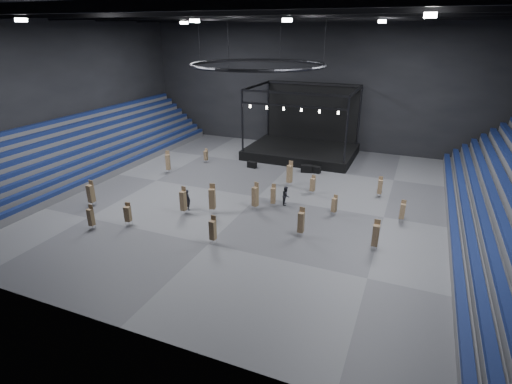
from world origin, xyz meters
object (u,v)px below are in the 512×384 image
at_px(chair_stack_10, 334,205).
at_px(crew_member, 286,196).
at_px(stage, 303,144).
at_px(chair_stack_1, 376,235).
at_px(chair_stack_2, 402,211).
at_px(flight_case_left, 252,165).
at_px(chair_stack_16, 290,173).
at_px(chair_stack_3, 213,230).
at_px(chair_stack_7, 183,200).
at_px(chair_stack_11, 301,222).
at_px(chair_stack_0, 273,195).
at_px(chair_stack_15, 206,155).
at_px(flight_case_mid, 307,169).
at_px(chair_stack_9, 380,186).
at_px(chair_stack_12, 128,213).
at_px(chair_stack_14, 91,193).
at_px(chair_stack_8, 168,162).
at_px(chair_stack_5, 91,217).
at_px(chair_stack_13, 212,198).
at_px(chair_stack_4, 255,196).
at_px(man_center, 188,200).
at_px(chair_stack_6, 313,184).
at_px(flight_case_right, 316,170).

relative_size(chair_stack_10, crew_member, 1.07).
height_order(stage, chair_stack_1, stage).
bearing_deg(chair_stack_10, chair_stack_2, 25.79).
xyz_separation_m(flight_case_left, chair_stack_16, (6.22, -4.15, 1.05)).
relative_size(chair_stack_3, chair_stack_7, 0.89).
bearing_deg(chair_stack_2, chair_stack_11, -140.95).
distance_m(chair_stack_1, chair_stack_3, 12.68).
relative_size(chair_stack_2, chair_stack_3, 0.86).
relative_size(flight_case_left, chair_stack_10, 0.57).
xyz_separation_m(chair_stack_0, chair_stack_15, (-12.75, 9.61, -0.20)).
bearing_deg(flight_case_mid, crew_member, -85.86).
distance_m(stage, chair_stack_15, 13.34).
distance_m(chair_stack_10, crew_member, 4.91).
bearing_deg(chair_stack_3, crew_member, 75.19).
height_order(stage, chair_stack_9, stage).
height_order(chair_stack_12, chair_stack_14, chair_stack_14).
relative_size(stage, chair_stack_8, 5.21).
xyz_separation_m(chair_stack_3, chair_stack_5, (-10.82, -1.75, -0.09)).
relative_size(chair_stack_10, chair_stack_13, 0.69).
relative_size(chair_stack_0, chair_stack_7, 0.85).
height_order(flight_case_mid, crew_member, crew_member).
bearing_deg(chair_stack_14, flight_case_left, 63.30).
relative_size(chair_stack_4, chair_stack_15, 1.50).
bearing_deg(chair_stack_12, flight_case_left, 65.49).
bearing_deg(chair_stack_2, chair_stack_9, 116.22).
distance_m(chair_stack_3, man_center, 7.14).
distance_m(chair_stack_9, chair_stack_16, 9.51).
relative_size(flight_case_left, crew_member, 0.61).
height_order(chair_stack_1, chair_stack_5, chair_stack_1).
relative_size(chair_stack_6, chair_stack_12, 0.98).
bearing_deg(chair_stack_10, chair_stack_1, -32.41).
height_order(chair_stack_2, chair_stack_14, chair_stack_14).
relative_size(chair_stack_0, chair_stack_13, 0.80).
bearing_deg(chair_stack_3, chair_stack_8, 137.08).
bearing_deg(chair_stack_10, flight_case_right, 130.29).
height_order(chair_stack_4, chair_stack_14, chair_stack_4).
relative_size(chair_stack_13, chair_stack_15, 1.56).
bearing_deg(chair_stack_11, chair_stack_0, 132.19).
relative_size(flight_case_mid, chair_stack_0, 0.58).
distance_m(flight_case_left, flight_case_right, 7.88).
xyz_separation_m(chair_stack_2, chair_stack_14, (-28.00, -7.85, 0.26)).
bearing_deg(chair_stack_4, stage, 109.53).
height_order(flight_case_left, chair_stack_0, chair_stack_0).
bearing_deg(chair_stack_0, chair_stack_15, 136.19).
xyz_separation_m(chair_stack_11, chair_stack_14, (-20.46, -1.86, 0.04)).
distance_m(chair_stack_6, chair_stack_10, 5.26).
xyz_separation_m(flight_case_right, chair_stack_10, (4.55, -10.81, 0.63)).
xyz_separation_m(flight_case_mid, flight_case_right, (1.05, 0.21, -0.04)).
distance_m(flight_case_right, chair_stack_10, 11.74).
xyz_separation_m(chair_stack_5, chair_stack_16, (12.49, 16.28, 0.28)).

